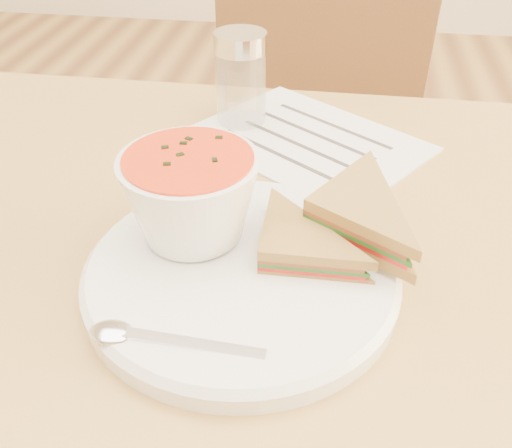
% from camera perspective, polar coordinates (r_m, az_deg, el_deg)
% --- Properties ---
extents(dining_table, '(1.00, 0.70, 0.75)m').
position_cam_1_polar(dining_table, '(0.85, -1.93, -21.32)').
color(dining_table, brown).
rests_on(dining_table, floor).
extents(chair_far, '(0.51, 0.51, 0.97)m').
position_cam_1_polar(chair_far, '(1.11, 3.05, 3.63)').
color(chair_far, brown).
rests_on(chair_far, floor).
extents(plate, '(0.32, 0.32, 0.02)m').
position_cam_1_polar(plate, '(0.50, -1.47, -5.08)').
color(plate, white).
rests_on(plate, dining_table).
extents(soup_bowl, '(0.16, 0.16, 0.08)m').
position_cam_1_polar(soup_bowl, '(0.51, -6.48, 2.31)').
color(soup_bowl, white).
rests_on(soup_bowl, plate).
extents(sandwich_half_a, '(0.10, 0.10, 0.03)m').
position_cam_1_polar(sandwich_half_a, '(0.48, 0.13, -4.20)').
color(sandwich_half_a, '#AE873D').
rests_on(sandwich_half_a, plate).
extents(sandwich_half_b, '(0.16, 0.16, 0.04)m').
position_cam_1_polar(sandwich_half_b, '(0.51, 4.69, 0.85)').
color(sandwich_half_b, '#AE873D').
rests_on(sandwich_half_b, plate).
extents(spoon, '(0.18, 0.04, 0.01)m').
position_cam_1_polar(spoon, '(0.43, -7.92, -11.62)').
color(spoon, silver).
rests_on(spoon, plate).
extents(paper_menu, '(0.33, 0.31, 0.00)m').
position_cam_1_polar(paper_menu, '(0.72, 5.15, 8.30)').
color(paper_menu, white).
rests_on(paper_menu, dining_table).
extents(condiment_shaker, '(0.08, 0.08, 0.12)m').
position_cam_1_polar(condiment_shaker, '(0.74, -1.52, 14.26)').
color(condiment_shaker, silver).
rests_on(condiment_shaker, dining_table).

